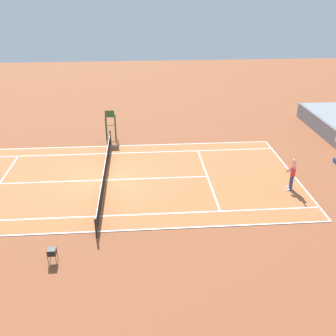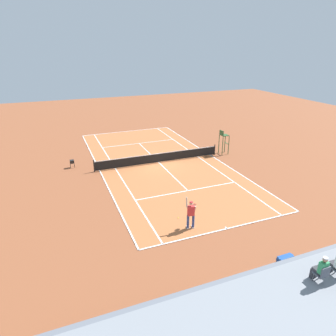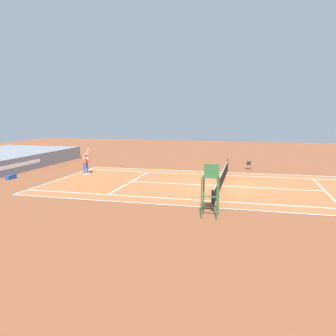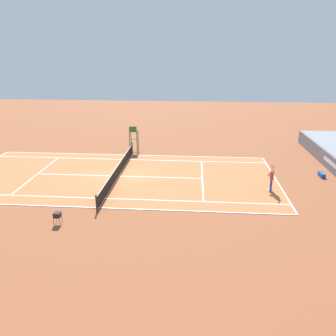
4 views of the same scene
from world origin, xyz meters
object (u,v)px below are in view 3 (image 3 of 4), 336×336
tennis_player (86,162)px  tennis_ball (102,174)px  umpire_chair (211,184)px  ball_hopper (249,163)px  equipment_bag (11,177)px

tennis_player → tennis_ball: bearing=-79.5°
umpire_chair → ball_hopper: (14.50, -1.74, -0.98)m
tennis_ball → umpire_chair: umpire_chair is taller
tennis_ball → umpire_chair: size_ratio=0.03×
umpire_chair → equipment_bag: 16.59m
tennis_player → ball_hopper: bearing=-66.2°
umpire_chair → tennis_player: bearing=51.1°
tennis_player → ball_hopper: 13.93m
tennis_ball → ball_hopper: bearing=-64.9°
ball_hopper → tennis_ball: bearing=115.1°
tennis_ball → equipment_bag: (-3.40, 5.80, 0.13)m
umpire_chair → ball_hopper: bearing=-6.8°
tennis_player → tennis_ball: size_ratio=30.63×
tennis_ball → umpire_chair: bearing=-133.2°
tennis_player → umpire_chair: bearing=-128.9°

